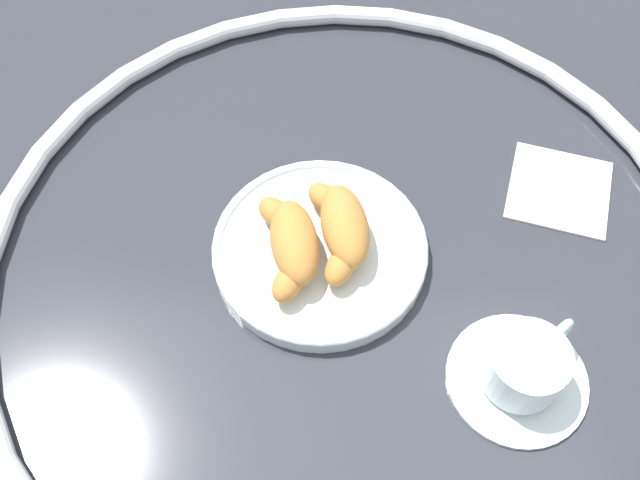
# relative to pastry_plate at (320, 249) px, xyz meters

# --- Properties ---
(ground_plane) EXTENTS (2.20, 2.20, 0.00)m
(ground_plane) POSITION_rel_pastry_plate_xyz_m (-0.01, -0.03, -0.01)
(ground_plane) COLOR #2D3038
(table_chrome_rim) EXTENTS (0.77, 0.77, 0.02)m
(table_chrome_rim) POSITION_rel_pastry_plate_xyz_m (-0.01, -0.03, 0.00)
(table_chrome_rim) COLOR silver
(table_chrome_rim) RESTS_ON ground_plane
(pastry_plate) EXTENTS (0.23, 0.23, 0.02)m
(pastry_plate) POSITION_rel_pastry_plate_xyz_m (0.00, 0.00, 0.00)
(pastry_plate) COLOR silver
(pastry_plate) RESTS_ON ground_plane
(croissant_large) EXTENTS (0.14, 0.08, 0.04)m
(croissant_large) POSITION_rel_pastry_plate_xyz_m (0.01, -0.02, 0.03)
(croissant_large) COLOR #BC7A38
(croissant_large) RESTS_ON pastry_plate
(croissant_small) EXTENTS (0.14, 0.08, 0.04)m
(croissant_small) POSITION_rel_pastry_plate_xyz_m (-0.01, 0.03, 0.03)
(croissant_small) COLOR #BC7A38
(croissant_small) RESTS_ON pastry_plate
(coffee_cup_near) EXTENTS (0.14, 0.14, 0.06)m
(coffee_cup_near) POSITION_rel_pastry_plate_xyz_m (-0.14, -0.19, 0.01)
(coffee_cup_near) COLOR silver
(coffee_cup_near) RESTS_ON ground_plane
(folded_napkin) EXTENTS (0.14, 0.14, 0.01)m
(folded_napkin) POSITION_rel_pastry_plate_xyz_m (0.08, -0.27, -0.01)
(folded_napkin) COLOR silver
(folded_napkin) RESTS_ON ground_plane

